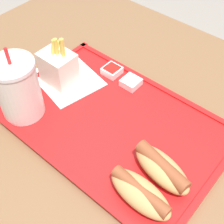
{
  "coord_description": "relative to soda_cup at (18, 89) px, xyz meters",
  "views": [
    {
      "loc": [
        -0.3,
        0.32,
        1.26
      ],
      "look_at": [
        -0.03,
        0.0,
        0.78
      ],
      "focal_mm": 50.0,
      "sensor_mm": 36.0,
      "label": 1
    }
  ],
  "objects": [
    {
      "name": "dining_table",
      "position": [
        -0.14,
        -0.1,
        -0.45
      ],
      "size": [
        1.02,
        0.86,
        0.74
      ],
      "color": "brown",
      "rests_on": "ground_plane"
    },
    {
      "name": "food_tray",
      "position": [
        -0.16,
        -0.1,
        -0.07
      ],
      "size": [
        0.47,
        0.31,
        0.01
      ],
      "color": "red",
      "rests_on": "dining_table"
    },
    {
      "name": "paper_napkin",
      "position": [
        0.0,
        -0.13,
        -0.07
      ],
      "size": [
        0.18,
        0.16,
        0.0
      ],
      "color": "white",
      "rests_on": "food_tray"
    },
    {
      "name": "soda_cup",
      "position": [
        0.0,
        0.0,
        0.0
      ],
      "size": [
        0.09,
        0.09,
        0.17
      ],
      "color": "silver",
      "rests_on": "food_tray"
    },
    {
      "name": "hot_dog_far",
      "position": [
        -0.31,
        0.0,
        -0.05
      ],
      "size": [
        0.13,
        0.06,
        0.04
      ],
      "color": "tan",
      "rests_on": "food_tray"
    },
    {
      "name": "hot_dog_near",
      "position": [
        -0.31,
        -0.06,
        -0.04
      ],
      "size": [
        0.13,
        0.08,
        0.04
      ],
      "color": "tan",
      "rests_on": "food_tray"
    },
    {
      "name": "fries_carton",
      "position": [
        0.01,
        -0.12,
        -0.02
      ],
      "size": [
        0.08,
        0.06,
        0.12
      ],
      "color": "silver",
      "rests_on": "food_tray"
    },
    {
      "name": "sauce_cup_mayo",
      "position": [
        -0.13,
        -0.21,
        -0.06
      ],
      "size": [
        0.04,
        0.04,
        0.02
      ],
      "color": "silver",
      "rests_on": "food_tray"
    },
    {
      "name": "sauce_cup_ketchup",
      "position": [
        -0.06,
        -0.22,
        -0.06
      ],
      "size": [
        0.04,
        0.04,
        0.02
      ],
      "color": "silver",
      "rests_on": "food_tray"
    }
  ]
}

